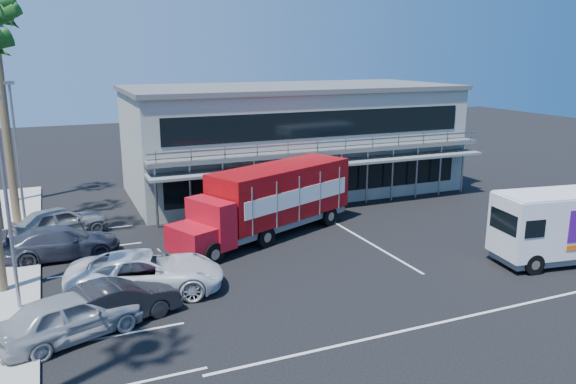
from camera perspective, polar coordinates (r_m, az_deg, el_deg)
name	(u,v)px	position (r m, az deg, el deg)	size (l,w,h in m)	color
ground	(361,265)	(26.10, 7.43, -7.41)	(120.00, 120.00, 0.00)	black
building	(292,138)	(39.44, 0.36, 5.50)	(22.40, 12.00, 7.30)	gray
curb_strip	(4,267)	(28.54, -26.85, -6.80)	(3.00, 32.00, 0.16)	#A5A399
light_pole_near	(6,195)	(22.46, -26.74, -0.31)	(0.50, 0.25, 8.09)	gray
light_pole_far	(17,151)	(32.27, -25.83, 3.73)	(0.50, 0.25, 8.09)	gray
red_truck	(271,199)	(29.45, -1.73, -0.69)	(10.96, 6.67, 3.66)	#B00E1C
white_van	(567,225)	(28.85, 26.52, -3.00)	(7.12, 3.35, 3.35)	silver
parked_car_a	(70,316)	(20.73, -21.27, -11.68)	(1.94, 4.83, 1.65)	#9D9FA3
parked_car_b	(116,302)	(21.42, -17.10, -10.66)	(1.61, 4.61, 1.52)	black
parked_car_c	(146,273)	(23.49, -14.19, -7.96)	(2.85, 6.19, 1.72)	silver
parked_car_d	(62,242)	(28.64, -21.97, -4.77)	(2.13, 5.23, 1.52)	#323643
parked_car_e	(60,222)	(31.83, -22.16, -2.84)	(1.95, 4.85, 1.65)	gray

